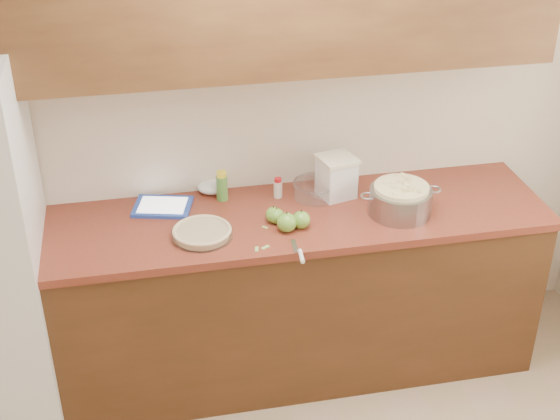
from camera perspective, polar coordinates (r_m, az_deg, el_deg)
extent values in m
plane|color=beige|center=(3.84, -1.19, 6.88)|extent=(3.60, 0.00, 3.60)
cube|color=#502B16|center=(3.99, -0.21, -6.38)|extent=(2.60, 0.65, 0.88)
cube|color=brown|center=(3.74, -0.22, -0.69)|extent=(2.64, 0.68, 0.04)
cylinder|color=silver|center=(3.57, -5.71, -1.71)|extent=(0.28, 0.28, 0.04)
cylinder|color=#DBBC8B|center=(3.57, -5.72, -1.70)|extent=(0.25, 0.25, 0.03)
torus|color=#DBBC8B|center=(3.57, -5.73, -1.50)|extent=(0.27, 0.27, 0.02)
cylinder|color=gray|center=(3.77, 8.80, 0.63)|extent=(0.30, 0.30, 0.13)
torus|color=gray|center=(3.69, 6.45, 1.02)|extent=(0.07, 0.07, 0.01)
torus|color=gray|center=(3.80, 11.19, 1.49)|extent=(0.07, 0.07, 0.01)
cylinder|color=#FFEFAB|center=(3.76, 8.82, 0.84)|extent=(0.26, 0.26, 0.14)
cube|color=white|center=(3.87, 4.14, 2.35)|extent=(0.19, 0.19, 0.19)
cube|color=#F5EAC4|center=(3.83, 4.20, 3.75)|extent=(0.21, 0.21, 0.02)
cube|color=#2342A8|center=(3.83, -8.58, 0.24)|extent=(0.32, 0.27, 0.02)
cube|color=white|center=(3.83, -8.59, 0.37)|extent=(0.26, 0.22, 0.00)
cube|color=gray|center=(3.50, 1.07, -2.64)|extent=(0.03, 0.11, 0.00)
cylinder|color=white|center=(3.42, 1.57, -3.39)|extent=(0.03, 0.10, 0.02)
cylinder|color=#4C8C38|center=(3.85, -4.26, 1.62)|extent=(0.06, 0.06, 0.13)
cylinder|color=yellow|center=(3.82, -4.31, 2.63)|extent=(0.05, 0.05, 0.03)
cylinder|color=beige|center=(3.87, -0.15, 1.53)|extent=(0.04, 0.04, 0.09)
cylinder|color=red|center=(3.85, -0.15, 2.22)|extent=(0.04, 0.04, 0.02)
cylinder|color=black|center=(3.87, 4.04, 1.43)|extent=(0.04, 0.04, 0.09)
cylinder|color=red|center=(3.85, 4.07, 2.11)|extent=(0.03, 0.03, 0.02)
cylinder|color=silver|center=(3.88, 2.61, 1.51)|extent=(0.21, 0.21, 0.08)
torus|color=silver|center=(3.86, 2.62, 2.01)|extent=(0.23, 0.23, 0.01)
ellipsoid|color=white|center=(3.93, -4.97, 1.69)|extent=(0.15, 0.12, 0.06)
sphere|color=#619A2F|center=(3.66, -0.47, -0.35)|extent=(0.08, 0.08, 0.08)
cylinder|color=#3F2D19|center=(3.64, -0.48, 0.25)|extent=(0.01, 0.01, 0.01)
sphere|color=#619A2F|center=(3.66, -0.27, -0.44)|extent=(0.07, 0.07, 0.07)
cylinder|color=#3F2D19|center=(3.63, -0.27, 0.15)|extent=(0.01, 0.01, 0.01)
sphere|color=#619A2F|center=(3.59, 0.50, -0.92)|extent=(0.09, 0.09, 0.09)
cylinder|color=#3F2D19|center=(3.56, 0.50, -0.20)|extent=(0.01, 0.01, 0.01)
sphere|color=#619A2F|center=(3.62, 1.56, -0.72)|extent=(0.08, 0.08, 0.08)
cylinder|color=#3F2D19|center=(3.59, 1.57, -0.06)|extent=(0.01, 0.01, 0.01)
cube|color=#95C961|center=(3.64, -1.11, -1.27)|extent=(0.03, 0.03, 0.00)
cube|color=#95C961|center=(3.48, -1.72, -2.88)|extent=(0.02, 0.04, 0.00)
cube|color=#95C961|center=(3.49, -1.08, -2.74)|extent=(0.04, 0.03, 0.00)
cube|color=#95C961|center=(3.64, 0.65, -1.24)|extent=(0.02, 0.03, 0.00)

